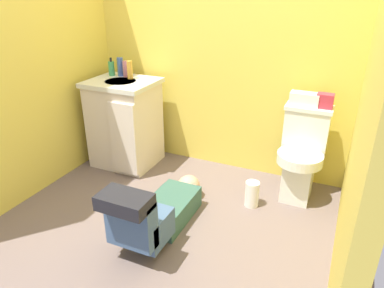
# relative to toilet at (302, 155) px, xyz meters

# --- Properties ---
(ground_plane) EXTENTS (2.85, 3.03, 0.04)m
(ground_plane) POSITION_rel_toilet_xyz_m (-0.83, -0.76, -0.39)
(ground_plane) COLOR #6A5A55
(wall_back) EXTENTS (2.51, 0.08, 2.40)m
(wall_back) POSITION_rel_toilet_xyz_m (-0.83, 0.30, 0.83)
(wall_back) COLOR #E3C94C
(wall_back) RESTS_ON ground_plane
(wall_left) EXTENTS (0.08, 2.03, 2.40)m
(wall_left) POSITION_rel_toilet_xyz_m (-2.04, -0.76, 0.83)
(wall_left) COLOR #E3C94C
(wall_left) RESTS_ON ground_plane
(wall_right) EXTENTS (0.08, 2.03, 2.40)m
(wall_right) POSITION_rel_toilet_xyz_m (0.38, -0.76, 0.83)
(wall_right) COLOR #E3C94C
(wall_right) RESTS_ON ground_plane
(toilet) EXTENTS (0.36, 0.46, 0.75)m
(toilet) POSITION_rel_toilet_xyz_m (0.00, 0.00, 0.00)
(toilet) COLOR silver
(toilet) RESTS_ON ground_plane
(vanity_cabinet) EXTENTS (0.60, 0.53, 0.82)m
(vanity_cabinet) POSITION_rel_toilet_xyz_m (-1.62, -0.09, 0.05)
(vanity_cabinet) COLOR beige
(vanity_cabinet) RESTS_ON ground_plane
(faucet) EXTENTS (0.02, 0.02, 0.10)m
(faucet) POSITION_rel_toilet_xyz_m (-1.62, 0.06, 0.50)
(faucet) COLOR silver
(faucet) RESTS_ON vanity_cabinet
(person_plumber) EXTENTS (0.39, 1.06, 0.52)m
(person_plumber) POSITION_rel_toilet_xyz_m (-0.81, -0.92, -0.19)
(person_plumber) COLOR #33594C
(person_plumber) RESTS_ON ground_plane
(tissue_box) EXTENTS (0.22, 0.11, 0.10)m
(tissue_box) POSITION_rel_toilet_xyz_m (-0.05, 0.09, 0.43)
(tissue_box) COLOR silver
(tissue_box) RESTS_ON toilet
(toiletry_bag) EXTENTS (0.12, 0.09, 0.11)m
(toiletry_bag) POSITION_rel_toilet_xyz_m (0.10, 0.09, 0.44)
(toiletry_bag) COLOR #B22D3F
(toiletry_bag) RESTS_ON toilet
(soap_dispenser) EXTENTS (0.06, 0.06, 0.17)m
(soap_dispenser) POSITION_rel_toilet_xyz_m (-1.81, 0.04, 0.52)
(soap_dispenser) COLOR #41A264
(soap_dispenser) RESTS_ON vanity_cabinet
(bottle_blue) EXTENTS (0.06, 0.06, 0.17)m
(bottle_blue) POSITION_rel_toilet_xyz_m (-1.72, 0.06, 0.54)
(bottle_blue) COLOR #4263B8
(bottle_blue) RESTS_ON vanity_cabinet
(bottle_pink) EXTENTS (0.05, 0.05, 0.15)m
(bottle_pink) POSITION_rel_toilet_xyz_m (-1.66, 0.04, 0.53)
(bottle_pink) COLOR pink
(bottle_pink) RESTS_ON vanity_cabinet
(bottle_amber) EXTENTS (0.05, 0.05, 0.16)m
(bottle_amber) POSITION_rel_toilet_xyz_m (-1.58, 0.00, 0.53)
(bottle_amber) COLOR gold
(bottle_amber) RESTS_ON vanity_cabinet
(paper_towel_roll) EXTENTS (0.11, 0.11, 0.21)m
(paper_towel_roll) POSITION_rel_toilet_xyz_m (-0.30, -0.32, -0.26)
(paper_towel_roll) COLOR white
(paper_towel_roll) RESTS_ON ground_plane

